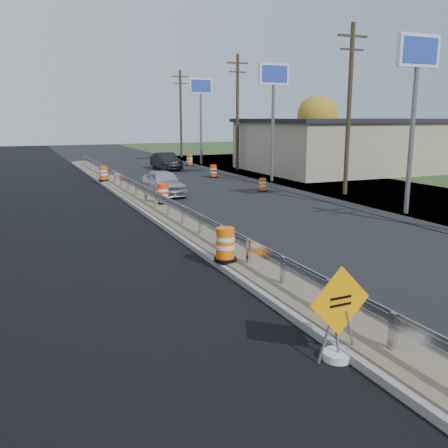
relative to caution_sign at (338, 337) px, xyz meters
name	(u,v)px	position (x,y,z in m)	size (l,w,h in m)	color
ground	(222,253)	(0.90, 7.60, -0.46)	(140.00, 140.00, 0.00)	black
milled_overlay	(55,211)	(-3.50, 17.60, -0.45)	(7.20, 120.00, 0.01)	black
median	(156,210)	(0.90, 15.60, -0.35)	(1.60, 55.00, 0.23)	gray
guardrail	(151,194)	(0.90, 16.60, 0.27)	(0.10, 46.15, 0.72)	silver
retail_building_near	(359,144)	(21.89, 27.60, 1.70)	(18.50, 12.50, 4.27)	tan
pylon_sign_south	(417,68)	(11.40, 10.60, 6.02)	(2.20, 0.30, 7.90)	slate
pylon_sign_mid	(274,85)	(11.40, 23.60, 6.02)	(2.20, 0.30, 7.90)	slate
pylon_sign_north	(201,94)	(11.40, 37.60, 6.02)	(2.20, 0.30, 7.90)	slate
utility_pole_smid	(349,107)	(12.40, 16.60, 4.48)	(1.90, 0.26, 9.40)	#473523
utility_pole_nmid	(237,110)	(12.40, 31.60, 4.48)	(1.90, 0.26, 9.40)	#473523
utility_pole_north	(181,112)	(12.40, 46.60, 4.48)	(1.90, 0.26, 9.40)	#473523
tree_far_yellow	(318,116)	(26.90, 41.60, 4.08)	(4.62, 4.62, 6.86)	#473523
caution_sign	(338,337)	(0.00, 0.00, 0.00)	(1.31, 0.54, 1.80)	white
barrel_median_near	(225,245)	(0.35, 6.05, 0.25)	(0.68, 0.68, 0.99)	black
barrel_median_mid	(163,194)	(1.45, 16.40, 0.24)	(0.67, 0.67, 0.98)	black
barrel_median_far	(103,174)	(0.35, 26.71, 0.24)	(0.66, 0.66, 0.97)	black
barrel_shoulder_near	(263,185)	(8.60, 19.57, -0.08)	(0.54, 0.54, 0.79)	black
barrel_shoulder_mid	(213,171)	(8.50, 27.32, -0.01)	(0.64, 0.64, 0.93)	black
barrel_shoulder_far	(189,161)	(9.85, 36.56, 0.02)	(0.67, 0.67, 0.99)	black
car_silver	(164,183)	(2.70, 20.50, 0.26)	(1.69, 4.21, 1.43)	silver
car_dark_mid	(166,161)	(6.91, 34.18, 0.26)	(1.53, 4.37, 1.44)	black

